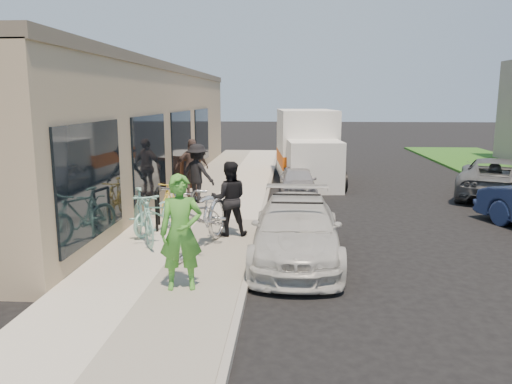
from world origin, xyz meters
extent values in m
plane|color=black|center=(0.00, 0.00, 0.00)|extent=(120.00, 120.00, 0.00)
cube|color=#BBB6A8|center=(-2.00, 3.00, 0.07)|extent=(3.00, 34.00, 0.15)
cube|color=gray|center=(-0.45, 3.00, 0.07)|extent=(0.12, 34.00, 0.13)
cube|color=tan|center=(-5.25, 8.00, 2.00)|extent=(3.50, 20.00, 4.00)
cube|color=#655A4C|center=(-5.25, 8.00, 4.10)|extent=(3.60, 20.00, 0.25)
cube|color=black|center=(-3.48, 0.00, 1.60)|extent=(0.06, 3.00, 2.20)
cube|color=black|center=(-3.48, 4.00, 1.60)|extent=(0.06, 3.00, 2.20)
cube|color=black|center=(-3.48, 8.00, 1.60)|extent=(0.06, 3.00, 2.20)
cube|color=black|center=(-3.48, 12.00, 1.60)|extent=(0.06, 3.00, 2.20)
cylinder|color=black|center=(-2.73, 1.74, 0.60)|extent=(0.06, 0.06, 0.90)
cylinder|color=black|center=(-2.84, 2.34, 0.60)|extent=(0.06, 0.06, 0.90)
cylinder|color=black|center=(-2.79, 2.04, 1.05)|extent=(0.17, 0.60, 0.06)
cube|color=black|center=(-3.03, 7.22, 0.68)|extent=(0.69, 0.48, 1.04)
cube|color=black|center=(-3.17, 7.58, 0.68)|extent=(0.69, 0.48, 1.04)
cube|color=black|center=(-3.01, 7.19, 0.73)|extent=(0.54, 0.35, 0.75)
imported|color=beige|center=(0.42, 0.40, 0.61)|extent=(1.76, 4.20, 1.21)
cylinder|color=black|center=(0.42, -0.06, 1.23)|extent=(0.96, 0.04, 0.04)
cylinder|color=black|center=(0.42, 0.75, 1.23)|extent=(0.96, 0.04, 0.04)
imported|color=#ABAAAF|center=(0.54, 6.92, 0.49)|extent=(1.25, 2.91, 0.98)
cube|color=white|center=(1.12, 8.01, 0.85)|extent=(1.95, 1.95, 1.71)
cube|color=black|center=(1.12, 8.01, 1.21)|extent=(1.66, 0.20, 0.81)
cube|color=white|center=(0.89, 10.70, 1.39)|extent=(2.39, 3.94, 2.61)
cube|color=#DC550C|center=(0.89, 10.70, 0.81)|extent=(2.40, 3.96, 0.49)
cylinder|color=black|center=(0.27, 7.49, 0.36)|extent=(0.29, 0.74, 0.72)
cylinder|color=black|center=(2.06, 7.64, 0.36)|extent=(0.29, 0.74, 0.72)
cylinder|color=black|center=(0.18, 8.47, 0.36)|extent=(0.29, 0.74, 0.72)
cylinder|color=black|center=(1.97, 8.63, 0.36)|extent=(0.29, 0.74, 0.72)
cylinder|color=black|center=(-0.11, 11.88, 0.36)|extent=(0.29, 0.74, 0.72)
cylinder|color=black|center=(1.68, 12.03, 0.36)|extent=(0.29, 0.74, 0.72)
imported|color=#535658|center=(6.87, 7.30, 0.63)|extent=(3.62, 4.98, 1.26)
imported|color=silver|center=(-1.48, 0.42, 0.84)|extent=(1.54, 2.76, 1.37)
imported|color=#469531|center=(-1.42, -1.63, 1.07)|extent=(0.74, 0.55, 1.84)
imported|color=black|center=(-1.05, 1.57, 0.97)|extent=(0.89, 0.74, 1.65)
imported|color=#85C6B7|center=(-2.79, 0.89, 0.71)|extent=(1.35, 1.89, 1.12)
imported|color=#85C6B7|center=(-2.67, 1.72, 0.60)|extent=(1.21, 1.81, 0.90)
imported|color=gold|center=(-2.72, 3.18, 0.64)|extent=(0.56, 1.64, 0.97)
imported|color=black|center=(-2.39, 5.03, 1.00)|extent=(1.27, 1.08, 1.71)
imported|color=#4E3C38|center=(-2.75, 5.99, 1.04)|extent=(1.13, 0.84, 1.78)
camera|label=1|loc=(0.27, -9.10, 3.14)|focal=35.00mm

